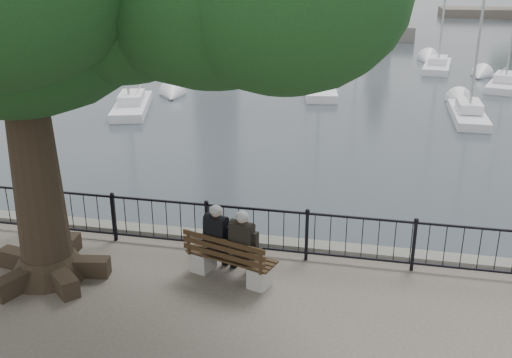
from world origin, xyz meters
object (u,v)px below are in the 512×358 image
(person_right, at_px, (246,248))
(lion_monument, at_px, (382,14))
(person_left, at_px, (221,241))
(bench, at_px, (230,263))

(person_right, distance_m, lion_monument, 48.48)
(person_left, height_order, lion_monument, lion_monument)
(bench, distance_m, person_left, 0.43)
(person_left, bearing_deg, lion_monument, 87.06)
(person_right, height_order, lion_monument, lion_monument)
(person_left, bearing_deg, person_right, -17.29)
(lion_monument, bearing_deg, person_left, -92.94)
(person_right, bearing_deg, bench, -178.60)
(bench, bearing_deg, person_left, 141.29)
(bench, bearing_deg, person_right, 1.40)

